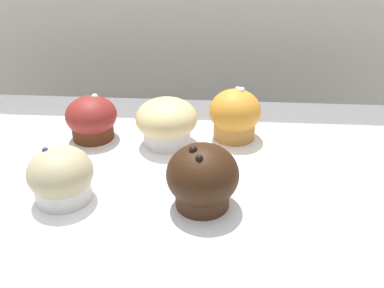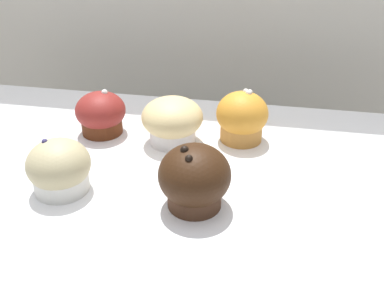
# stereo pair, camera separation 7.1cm
# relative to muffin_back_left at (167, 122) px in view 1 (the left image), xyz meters

# --- Properties ---
(wall_back) EXTENTS (3.20, 0.10, 1.80)m
(wall_back) POSITION_rel_muffin_back_left_xyz_m (0.01, 0.47, -0.03)
(wall_back) COLOR beige
(wall_back) RESTS_ON ground
(muffin_back_left) EXTENTS (0.11, 0.11, 0.08)m
(muffin_back_left) POSITION_rel_muffin_back_left_xyz_m (0.00, 0.00, 0.00)
(muffin_back_left) COLOR silver
(muffin_back_left) RESTS_ON display_counter
(muffin_back_right) EXTENTS (0.09, 0.09, 0.08)m
(muffin_back_right) POSITION_rel_muffin_back_left_xyz_m (-0.14, 0.01, -0.00)
(muffin_back_right) COLOR #522512
(muffin_back_right) RESTS_ON display_counter
(muffin_front_left) EXTENTS (0.10, 0.10, 0.10)m
(muffin_front_left) POSITION_rel_muffin_back_left_xyz_m (0.07, -0.18, 0.00)
(muffin_front_left) COLOR #43291A
(muffin_front_left) RESTS_ON display_counter
(muffin_front_right) EXTENTS (0.09, 0.09, 0.10)m
(muffin_front_right) POSITION_rel_muffin_back_left_xyz_m (0.12, 0.03, 0.00)
(muffin_front_right) COLOR #C28138
(muffin_front_right) RESTS_ON display_counter
(muffin_back_center) EXTENTS (0.09, 0.09, 0.08)m
(muffin_back_center) POSITION_rel_muffin_back_left_xyz_m (-0.13, -0.17, -0.00)
(muffin_back_center) COLOR silver
(muffin_back_center) RESTS_ON display_counter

